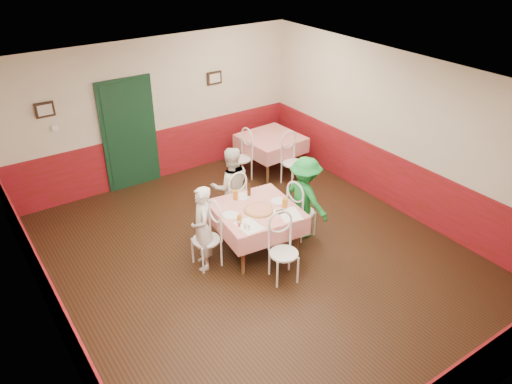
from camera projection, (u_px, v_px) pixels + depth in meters
floor at (259, 260)px, 7.79m from camera, size 7.00×7.00×0.00m
ceiling at (259, 85)px, 6.42m from camera, size 7.00×7.00×0.00m
back_wall at (156, 111)px, 9.63m from camera, size 6.00×0.10×2.80m
front_wall at (475, 328)px, 4.58m from camera, size 6.00×0.10×2.80m
left_wall at (40, 251)px, 5.62m from camera, size 0.10×7.00×2.80m
right_wall at (402, 135)px, 8.58m from camera, size 0.10×7.00×2.80m
wainscot_back at (161, 154)px, 10.05m from camera, size 6.00×0.03×1.00m
wainscot_left at (57, 311)px, 6.07m from camera, size 0.03×7.00×1.00m
wainscot_right at (394, 181)px, 9.01m from camera, size 0.03×7.00×1.00m
door at (130, 136)px, 9.46m from camera, size 0.96×0.06×2.10m
picture_left at (45, 110)px, 8.38m from camera, size 0.32×0.03×0.26m
picture_right at (214, 78)px, 10.01m from camera, size 0.32×0.03×0.26m
thermostat at (55, 128)px, 8.60m from camera, size 0.10×0.03×0.10m
main_table at (256, 229)px, 7.87m from camera, size 1.34×1.34×0.77m
second_table at (271, 153)px, 10.37m from camera, size 1.19×1.19×0.77m
chair_left at (206, 240)px, 7.49m from camera, size 0.42×0.42×0.90m
chair_right at (302, 212)px, 8.19m from camera, size 0.48×0.48×0.90m
chair_far at (232, 201)px, 8.49m from camera, size 0.44×0.44×0.90m
chair_near at (284, 254)px, 7.18m from camera, size 0.51×0.51×0.90m
chair_second_a at (240, 159)px, 9.96m from camera, size 0.44×0.44×0.90m
chair_second_b at (293, 163)px, 9.79m from camera, size 0.44×0.44×0.90m
pizza at (259, 210)px, 7.63m from camera, size 0.49×0.49×0.03m
plate_left at (231, 215)px, 7.50m from camera, size 0.28×0.28×0.01m
plate_right at (279, 201)px, 7.86m from camera, size 0.28×0.28×0.01m
plate_far at (242, 197)px, 7.99m from camera, size 0.28×0.28×0.01m
glass_a at (239, 219)px, 7.30m from camera, size 0.08×0.08×0.13m
glass_b at (285, 203)px, 7.67m from camera, size 0.09×0.09×0.15m
glass_c at (236, 195)px, 7.90m from camera, size 0.09×0.09×0.15m
beer_bottle at (249, 190)px, 7.97m from camera, size 0.06×0.06×0.21m
shaker_a at (245, 227)px, 7.16m from camera, size 0.04×0.04×0.09m
shaker_b at (249, 227)px, 7.15m from camera, size 0.04×0.04×0.09m
shaker_c at (239, 224)px, 7.21m from camera, size 0.04×0.04×0.09m
menu_left at (248, 226)px, 7.26m from camera, size 0.31×0.41×0.00m
menu_right at (290, 214)px, 7.53m from camera, size 0.41×0.47×0.00m
wallet at (281, 212)px, 7.58m from camera, size 0.12×0.10×0.02m
diner_left at (202, 228)px, 7.36m from camera, size 0.47×0.57×1.35m
diner_far at (231, 187)px, 8.40m from camera, size 0.82×0.73×1.42m
diner_right at (305, 198)px, 8.08m from camera, size 0.64×0.97×1.41m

